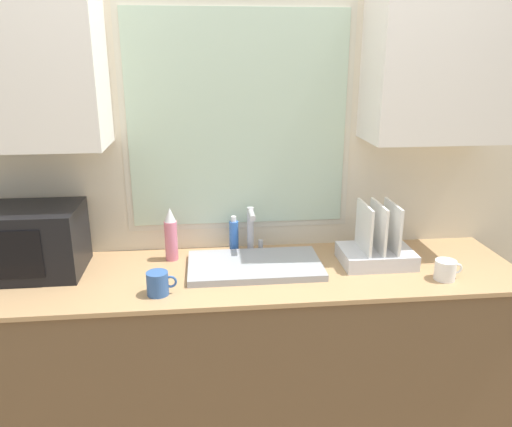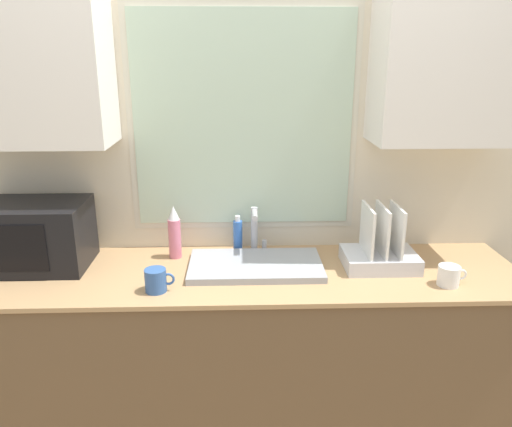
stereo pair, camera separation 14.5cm
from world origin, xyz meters
The scene contains 10 objects.
countertop centered at (0.00, 0.31, 0.45)m, with size 2.48×0.64×0.90m.
wall_back centered at (0.00, 0.60, 1.42)m, with size 6.00×0.38×2.60m.
sink_basin centered at (0.05, 0.33, 0.91)m, with size 0.60×0.34×0.03m.
faucet centered at (0.05, 0.52, 1.03)m, with size 0.08×0.14×0.23m.
microwave centered at (-0.95, 0.40, 1.05)m, with size 0.48×0.33×0.30m.
dish_rack centered at (0.61, 0.33, 0.96)m, with size 0.33×0.24×0.29m.
spray_bottle centered at (-0.33, 0.48, 1.02)m, with size 0.06×0.06×0.26m.
soap_bottle centered at (-0.03, 0.54, 0.98)m, with size 0.04×0.04×0.18m.
mug_near_sink centered at (-0.36, 0.12, 0.94)m, with size 0.12×0.09×0.10m.
mug_by_rack centered at (0.85, 0.13, 0.94)m, with size 0.12×0.09×0.09m.
Camera 1 is at (-0.16, -1.74, 1.83)m, focal length 35.00 mm.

